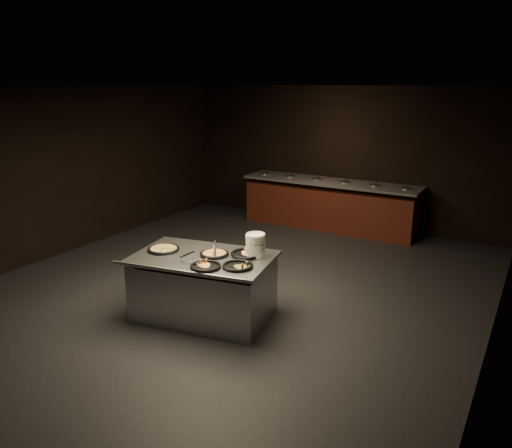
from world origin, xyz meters
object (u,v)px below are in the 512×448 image
object	(u,v)px
serving_counter	(204,288)
plate_stack	(256,245)
pan_veggie_whole	(164,249)
pan_cheese_whole	(214,254)

from	to	relation	value
serving_counter	plate_stack	size ratio (longest dim) A/B	6.59
serving_counter	plate_stack	xyz separation A→B (m)	(0.58, 0.34, 0.58)
plate_stack	pan_veggie_whole	bearing A→B (deg)	-159.98
serving_counter	pan_cheese_whole	xyz separation A→B (m)	(0.11, 0.10, 0.46)
plate_stack	pan_cheese_whole	xyz separation A→B (m)	(-0.48, -0.23, -0.13)
plate_stack	pan_veggie_whole	distance (m)	1.24
plate_stack	serving_counter	bearing A→B (deg)	-150.13
plate_stack	pan_veggie_whole	world-z (taller)	plate_stack
pan_cheese_whole	plate_stack	bearing A→B (deg)	25.80
serving_counter	pan_veggie_whole	bearing A→B (deg)	178.13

